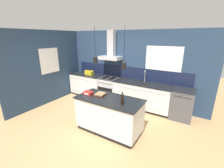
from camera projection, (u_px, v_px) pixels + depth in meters
name	position (u px, v px, depth m)	size (l,w,h in m)	color
ground_plane	(95.00, 125.00, 4.21)	(16.00, 16.00, 0.00)	tan
wall_back	(127.00, 66.00, 5.44)	(5.60, 2.12, 2.60)	navy
wall_left	(53.00, 67.00, 5.58)	(0.08, 3.80, 2.60)	navy
counter_run_left	(88.00, 84.00, 6.27)	(1.43, 0.64, 0.91)	black
counter_run_sink	(142.00, 96.00, 5.09)	(1.92, 0.64, 1.31)	black
oven_range	(109.00, 89.00, 5.73)	(0.72, 0.66, 0.91)	#B5B5BA
dishwasher	(182.00, 104.00, 4.46)	(0.62, 0.65, 0.91)	#4C4C51
kitchen_island	(109.00, 115.00, 3.85)	(1.69, 0.81, 0.91)	black
bottle_on_island	(122.00, 99.00, 3.37)	(0.07, 0.07, 0.30)	black
book_stack	(100.00, 94.00, 3.91)	(0.26, 0.29, 0.06)	#B2332D
red_supply_box	(88.00, 93.00, 3.96)	(0.24, 0.16, 0.08)	red
yellow_toolbox	(89.00, 72.00, 6.05)	(0.34, 0.18, 0.19)	gold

